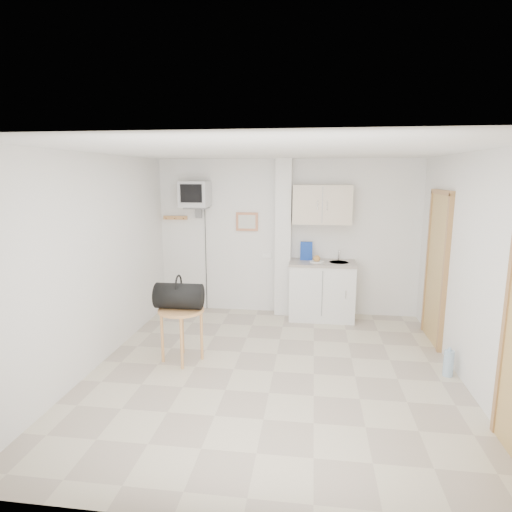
# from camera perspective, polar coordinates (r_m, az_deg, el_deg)

# --- Properties ---
(ground) EXTENTS (4.50, 4.50, 0.00)m
(ground) POSITION_cam_1_polar(r_m,az_deg,el_deg) (5.16, 2.33, -15.14)
(ground) COLOR beige
(ground) RESTS_ON ground
(room_envelope) EXTENTS (4.24, 4.54, 2.55)m
(room_envelope) POSITION_cam_1_polar(r_m,az_deg,el_deg) (4.77, 5.44, 2.10)
(room_envelope) COLOR white
(room_envelope) RESTS_ON ground
(kitchenette) EXTENTS (1.03, 0.58, 2.10)m
(kitchenette) POSITION_cam_1_polar(r_m,az_deg,el_deg) (6.78, 8.78, -1.67)
(kitchenette) COLOR silver
(kitchenette) RESTS_ON ground
(crt_television) EXTENTS (0.44, 0.45, 2.15)m
(crt_television) POSITION_cam_1_polar(r_m,az_deg,el_deg) (6.90, -8.13, 8.06)
(crt_television) COLOR slate
(crt_television) RESTS_ON ground
(round_table) EXTENTS (0.55, 0.55, 0.66)m
(round_table) POSITION_cam_1_polar(r_m,az_deg,el_deg) (5.30, -9.92, -8.02)
(round_table) COLOR tan
(round_table) RESTS_ON ground
(duffel_bag) EXTENTS (0.56, 0.32, 0.42)m
(duffel_bag) POSITION_cam_1_polar(r_m,az_deg,el_deg) (5.25, -10.24, -5.24)
(duffel_bag) COLOR black
(duffel_bag) RESTS_ON round_table
(water_bottle) EXTENTS (0.11, 0.11, 0.34)m
(water_bottle) POSITION_cam_1_polar(r_m,az_deg,el_deg) (5.45, 24.28, -12.89)
(water_bottle) COLOR #97B6CE
(water_bottle) RESTS_ON ground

